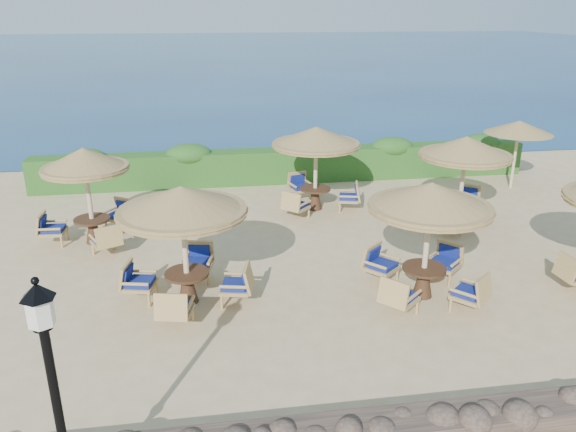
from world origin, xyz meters
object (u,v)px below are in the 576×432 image
(cafe_set_4, at_px, (316,151))
(lamp_post, at_px, (59,417))
(extra_parasol, at_px, (519,127))
(cafe_set_1, at_px, (429,222))
(cafe_set_0, at_px, (183,225))
(cafe_set_5, at_px, (465,160))
(cafe_set_3, at_px, (87,181))

(cafe_set_4, bearing_deg, lamp_post, -115.85)
(cafe_set_4, bearing_deg, extra_parasol, 8.95)
(lamp_post, relative_size, cafe_set_1, 1.24)
(cafe_set_0, bearing_deg, extra_parasol, 30.44)
(extra_parasol, bearing_deg, cafe_set_0, -149.56)
(extra_parasol, distance_m, cafe_set_5, 4.64)
(lamp_post, relative_size, cafe_set_5, 1.25)
(cafe_set_4, height_order, cafe_set_5, same)
(cafe_set_1, distance_m, cafe_set_4, 6.12)
(lamp_post, distance_m, cafe_set_3, 9.18)
(cafe_set_3, relative_size, cafe_set_4, 0.99)
(cafe_set_1, relative_size, cafe_set_5, 1.00)
(cafe_set_3, bearing_deg, cafe_set_1, -28.68)
(cafe_set_0, height_order, cafe_set_3, same)
(cafe_set_0, relative_size, cafe_set_4, 1.03)
(extra_parasol, height_order, cafe_set_3, cafe_set_3)
(cafe_set_0, bearing_deg, cafe_set_5, 24.03)
(cafe_set_0, bearing_deg, lamp_post, -103.99)
(cafe_set_4, relative_size, cafe_set_5, 1.06)
(cafe_set_0, xyz_separation_m, cafe_set_5, (7.84, 3.49, 0.17))
(lamp_post, xyz_separation_m, cafe_set_3, (-1.25, 9.10, 0.21))
(extra_parasol, xyz_separation_m, cafe_set_4, (-7.35, -1.16, -0.27))
(cafe_set_5, bearing_deg, cafe_set_1, -123.60)
(cafe_set_0, distance_m, cafe_set_1, 5.19)
(lamp_post, relative_size, cafe_set_4, 1.18)
(cafe_set_0, bearing_deg, cafe_set_4, 54.38)
(extra_parasol, bearing_deg, lamp_post, -136.40)
(lamp_post, bearing_deg, extra_parasol, 43.60)
(extra_parasol, relative_size, cafe_set_5, 0.91)
(cafe_set_1, bearing_deg, cafe_set_3, 151.32)
(lamp_post, height_order, extra_parasol, lamp_post)
(cafe_set_0, height_order, cafe_set_4, same)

